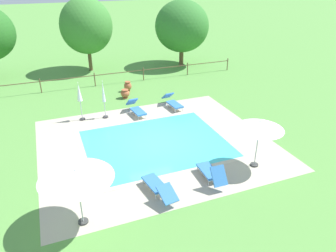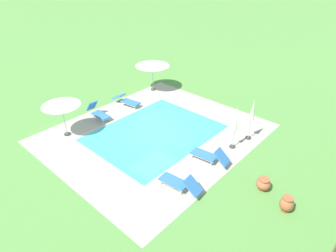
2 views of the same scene
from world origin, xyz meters
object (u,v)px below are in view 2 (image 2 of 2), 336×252
(sun_lounger_north_near_steps, at_px, (209,155))
(patio_umbrella_open_by_bench, at_px, (152,64))
(sun_lounger_north_far, at_px, (179,183))
(patio_umbrella_closed_row_mid_west, at_px, (252,113))
(patio_umbrella_open_foreground, at_px, (61,103))
(terracotta_urn_by_tree, at_px, (263,184))
(sun_lounger_north_mid, at_px, (98,113))
(terracotta_urn_near_fence, at_px, (287,204))
(patio_umbrella_closed_row_west, at_px, (235,124))
(sun_lounger_north_end, at_px, (127,101))

(sun_lounger_north_near_steps, xyz_separation_m, patio_umbrella_open_by_bench, (-4.43, -8.27, 1.68))
(sun_lounger_north_far, xyz_separation_m, patio_umbrella_closed_row_mid_west, (-5.72, 0.25, 1.22))
(patio_umbrella_open_foreground, relative_size, terracotta_urn_by_tree, 3.67)
(sun_lounger_north_mid, bearing_deg, terracotta_urn_near_fence, 91.98)
(patio_umbrella_closed_row_west, height_order, terracotta_urn_by_tree, patio_umbrella_closed_row_west)
(patio_umbrella_closed_row_mid_west, bearing_deg, sun_lounger_north_far, -2.48)
(sun_lounger_north_far, height_order, terracotta_urn_near_fence, sun_lounger_north_far)
(sun_lounger_north_near_steps, bearing_deg, patio_umbrella_open_by_bench, -118.15)
(sun_lounger_north_end, relative_size, patio_umbrella_open_foreground, 0.94)
(sun_lounger_north_near_steps, relative_size, sun_lounger_north_far, 0.99)
(sun_lounger_north_end, distance_m, terracotta_urn_near_fence, 12.06)
(sun_lounger_north_near_steps, bearing_deg, sun_lounger_north_far, 4.09)
(sun_lounger_north_far, bearing_deg, terracotta_urn_by_tree, 131.76)
(patio_umbrella_open_by_bench, height_order, terracotta_urn_near_fence, patio_umbrella_open_by_bench)
(sun_lounger_north_near_steps, distance_m, patio_umbrella_closed_row_mid_west, 3.47)
(patio_umbrella_closed_row_west, relative_size, patio_umbrella_closed_row_mid_west, 1.00)
(sun_lounger_north_far, height_order, patio_umbrella_closed_row_west, patio_umbrella_closed_row_west)
(sun_lounger_north_mid, relative_size, patio_umbrella_closed_row_west, 0.80)
(patio_umbrella_open_foreground, distance_m, terracotta_urn_near_fence, 12.07)
(patio_umbrella_open_by_bench, distance_m, patio_umbrella_closed_row_west, 8.89)
(terracotta_urn_near_fence, height_order, terracotta_urn_by_tree, terracotta_urn_near_fence)
(patio_umbrella_open_by_bench, relative_size, terracotta_urn_by_tree, 4.01)
(patio_umbrella_open_by_bench, bearing_deg, patio_umbrella_open_foreground, 5.87)
(sun_lounger_north_mid, xyz_separation_m, sun_lounger_north_far, (1.50, 7.90, -0.02))
(patio_umbrella_closed_row_west, xyz_separation_m, patio_umbrella_closed_row_mid_west, (-1.34, 0.21, 0.18))
(sun_lounger_north_mid, height_order, sun_lounger_north_end, sun_lounger_north_mid)
(patio_umbrella_closed_row_west, xyz_separation_m, terracotta_urn_by_tree, (1.94, 2.69, -1.08))
(sun_lounger_north_far, bearing_deg, terracotta_urn_near_fence, 115.65)
(patio_umbrella_open_foreground, bearing_deg, patio_umbrella_open_by_bench, -174.13)
(patio_umbrella_open_foreground, height_order, terracotta_urn_by_tree, patio_umbrella_open_foreground)
(sun_lounger_north_far, bearing_deg, patio_umbrella_closed_row_west, 179.45)
(sun_lounger_north_end, xyz_separation_m, terracotta_urn_by_tree, (1.45, 10.65, -0.01))
(sun_lounger_north_near_steps, distance_m, sun_lounger_north_mid, 7.79)
(sun_lounger_north_near_steps, height_order, terracotta_urn_near_fence, sun_lounger_north_near_steps)
(sun_lounger_north_end, height_order, patio_umbrella_closed_row_west, patio_umbrella_closed_row_west)
(sun_lounger_north_mid, bearing_deg, patio_umbrella_closed_row_west, 109.91)
(sun_lounger_north_near_steps, height_order, terracotta_urn_by_tree, sun_lounger_north_near_steps)
(sun_lounger_north_end, height_order, patio_umbrella_closed_row_mid_west, patio_umbrella_closed_row_mid_west)
(sun_lounger_north_near_steps, bearing_deg, terracotta_urn_by_tree, 88.94)
(patio_umbrella_open_foreground, relative_size, terracotta_urn_near_fence, 3.08)
(sun_lounger_north_end, bearing_deg, terracotta_urn_by_tree, 82.27)
(sun_lounger_north_end, height_order, terracotta_urn_near_fence, terracotta_urn_near_fence)
(terracotta_urn_near_fence, bearing_deg, patio_umbrella_closed_row_west, -122.08)
(sun_lounger_north_near_steps, bearing_deg, patio_umbrella_closed_row_west, 173.31)
(sun_lounger_north_end, bearing_deg, patio_umbrella_open_foreground, 3.27)
(patio_umbrella_open_by_bench, relative_size, patio_umbrella_closed_row_mid_west, 1.07)
(terracotta_urn_near_fence, xyz_separation_m, terracotta_urn_by_tree, (-0.53, -1.24, -0.06))
(sun_lounger_north_near_steps, distance_m, patio_umbrella_closed_row_west, 2.16)
(sun_lounger_north_far, height_order, patio_umbrella_open_by_bench, patio_umbrella_open_by_bench)
(patio_umbrella_open_by_bench, bearing_deg, sun_lounger_north_end, 9.93)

